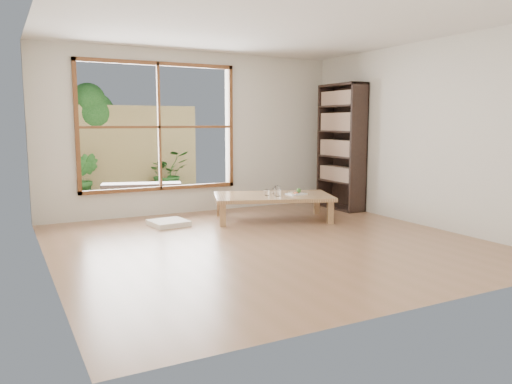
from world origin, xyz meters
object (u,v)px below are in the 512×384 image
low_table (273,198)px  food_tray (297,193)px  bookshelf (341,147)px  garden_bench (142,187)px

low_table → food_tray: (0.34, -0.14, 0.07)m
bookshelf → garden_bench: bearing=153.0°
food_tray → garden_bench: food_tray is taller
low_table → bookshelf: 1.72m
food_tray → garden_bench: bearing=124.8°
food_tray → garden_bench: 2.74m
bookshelf → food_tray: bookshelf is taller
bookshelf → food_tray: 1.43m
low_table → food_tray: 0.37m
bookshelf → food_tray: bearing=-158.3°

